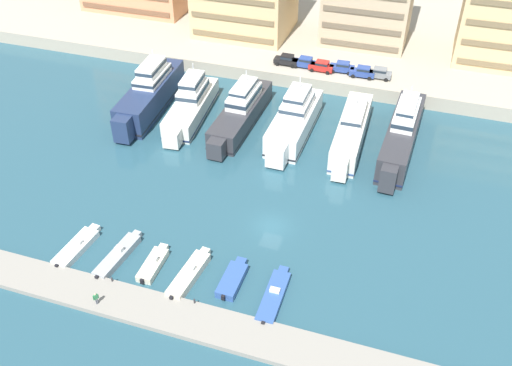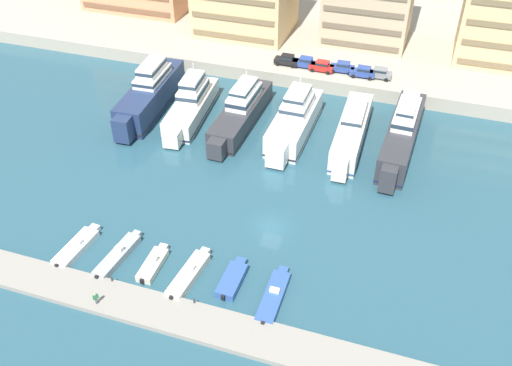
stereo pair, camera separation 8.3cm
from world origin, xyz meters
TOP-DOWN VIEW (x-y plane):
  - ground_plane at (0.00, 0.00)m, footprint 400.00×400.00m
  - quay_promenade at (0.00, 68.86)m, footprint 180.00×70.00m
  - pier_dock at (0.00, -16.30)m, footprint 120.00×4.46m
  - yacht_navy_far_left at (-26.25, 20.61)m, footprint 5.61×21.33m
  - yacht_ivory_left at (-19.25, 20.46)m, footprint 5.72×18.58m
  - yacht_charcoal_mid_left at (-11.23, 20.86)m, footprint 4.59×20.55m
  - yacht_white_center_left at (-2.84, 20.61)m, footprint 5.02×18.70m
  - yacht_ivory_center at (5.65, 20.77)m, footprint 4.13×19.91m
  - yacht_charcoal_center_right at (12.67, 21.60)m, footprint 4.63×22.29m
  - motorboat_white_far_left at (-20.17, -10.80)m, footprint 2.61×7.50m
  - motorboat_grey_left at (-14.95, -10.57)m, footprint 2.45×8.15m
  - motorboat_cream_mid_left at (-10.58, -10.51)m, footprint 1.85×6.01m
  - motorboat_cream_center_left at (-6.10, -10.77)m, footprint 2.51×8.04m
  - motorboat_blue_center at (-1.40, -9.90)m, footprint 2.11×6.10m
  - motorboat_blue_center_right at (3.51, -10.67)m, footprint 2.02×8.26m
  - car_black_far_left at (-8.80, 37.44)m, footprint 4.11×1.94m
  - car_blue_left at (-5.56, 37.51)m, footprint 4.14×2.00m
  - car_red_mid_left at (-2.58, 37.02)m, footprint 4.17×2.06m
  - car_blue_center_left at (0.78, 37.76)m, footprint 4.18×2.08m
  - car_blue_center at (4.32, 37.12)m, footprint 4.12×1.95m
  - car_grey_center_right at (6.96, 37.54)m, footprint 4.10×1.93m
  - pedestrian_near_edge at (-13.49, -17.54)m, footprint 0.42×0.50m
  - bollard_west at (-13.58, -14.32)m, footprint 0.20×0.20m
  - bollard_west_mid at (-3.98, -14.32)m, footprint 0.20×0.20m

SIDE VIEW (x-z plane):
  - ground_plane at x=0.00m, z-range 0.00..0.00m
  - pier_dock at x=0.00m, z-range 0.00..0.61m
  - motorboat_blue_center_right at x=3.51m, z-range -0.16..0.94m
  - motorboat_white_far_left at x=-20.17m, z-range -0.20..1.07m
  - motorboat_blue_center at x=-1.40m, z-range 0.00..0.90m
  - motorboat_cream_mid_left at x=-10.58m, z-range -0.24..1.15m
  - motorboat_grey_left at x=-14.95m, z-range -0.25..1.21m
  - motorboat_cream_center_left at x=-6.10m, z-range -0.23..1.32m
  - bollard_west at x=-13.58m, z-range 0.63..1.24m
  - bollard_west_mid at x=-3.98m, z-range 0.63..1.24m
  - quay_promenade at x=0.00m, z-range 0.00..2.35m
  - pedestrian_near_edge at x=-13.49m, z-range 0.75..2.32m
  - yacht_ivory_center at x=5.65m, z-range -1.32..5.49m
  - yacht_ivory_left at x=-19.25m, z-range -1.81..6.16m
  - yacht_charcoal_mid_left at x=-11.23m, z-range -1.71..6.07m
  - yacht_white_center_left at x=-2.84m, z-range -1.76..6.54m
  - yacht_charcoal_center_right at x=12.67m, z-range -1.73..6.94m
  - yacht_navy_far_left at x=-26.25m, z-range -1.77..7.14m
  - car_black_far_left at x=-8.80m, z-range 2.42..4.22m
  - car_blue_left at x=-5.56m, z-range 2.42..4.22m
  - car_red_mid_left at x=-2.58m, z-range 2.42..4.22m
  - car_blue_center_left at x=0.78m, z-range 2.42..4.22m
  - car_blue_center at x=4.32m, z-range 2.42..4.22m
  - car_grey_center_right at x=6.96m, z-range 2.42..4.22m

